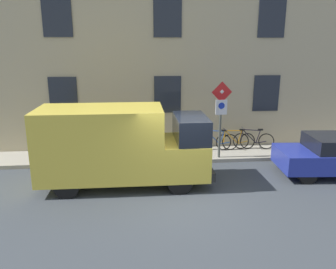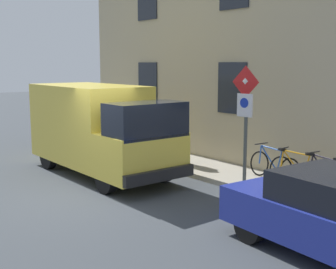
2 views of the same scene
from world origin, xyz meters
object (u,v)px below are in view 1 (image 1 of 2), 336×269
(delivery_van, at_px, (121,144))
(bicycle_blue, at_px, (217,141))
(sign_post_stacked, at_px, (221,109))
(pedestrian, at_px, (143,133))
(bicycle_orange, at_px, (235,141))
(bicycle_black, at_px, (253,140))

(delivery_van, relative_size, bicycle_blue, 3.11)
(sign_post_stacked, bearing_deg, pedestrian, 82.05)
(sign_post_stacked, xyz_separation_m, bicycle_orange, (0.99, -0.92, -1.52))
(pedestrian, bearing_deg, bicycle_black, -8.14)
(bicycle_orange, relative_size, pedestrian, 1.00)
(bicycle_orange, height_order, bicycle_blue, same)
(bicycle_black, xyz_separation_m, bicycle_orange, (-0.00, 0.77, 0.00))
(bicycle_black, bearing_deg, delivery_van, 36.76)
(delivery_van, distance_m, bicycle_blue, 4.85)
(pedestrian, bearing_deg, delivery_van, -122.45)
(bicycle_black, height_order, bicycle_orange, same)
(sign_post_stacked, distance_m, bicycle_orange, 2.03)
(bicycle_orange, bearing_deg, bicycle_blue, -4.98)
(bicycle_black, bearing_deg, sign_post_stacked, 38.61)
(sign_post_stacked, xyz_separation_m, bicycle_blue, (0.99, -0.15, -1.52))
(delivery_van, height_order, bicycle_black, delivery_van)
(delivery_van, distance_m, bicycle_black, 6.14)
(bicycle_blue, distance_m, pedestrian, 3.19)
(sign_post_stacked, distance_m, delivery_van, 4.18)
(delivery_van, bearing_deg, sign_post_stacked, 27.84)
(bicycle_orange, relative_size, bicycle_blue, 1.00)
(delivery_van, bearing_deg, pedestrian, 73.06)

